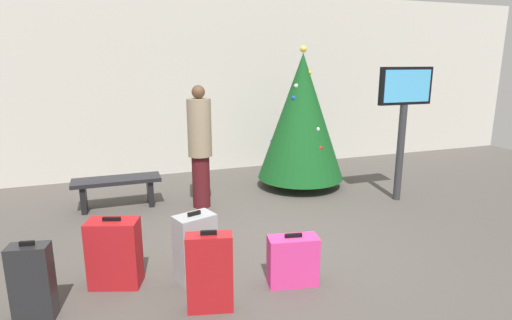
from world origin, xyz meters
TOP-DOWN VIEW (x-y plane):
  - ground_plane at (0.00, 0.00)m, footprint 16.00×16.00m
  - back_wall at (0.00, 3.99)m, footprint 16.00×0.20m
  - holiday_tree at (1.45, 2.21)m, footprint 1.54×1.54m
  - flight_info_kiosk at (2.66, 1.00)m, footprint 0.94×0.12m
  - waiting_bench at (-1.74, 2.14)m, footprint 1.32×0.44m
  - traveller_0 at (-0.49, 1.75)m, footprint 0.40×0.40m
  - suitcase_0 at (-1.83, -0.29)m, footprint 0.57×0.42m
  - suitcase_1 at (-2.53, -0.65)m, footprint 0.37×0.25m
  - suitcase_2 at (-1.03, -0.43)m, footprint 0.47×0.37m
  - suitcase_3 at (-0.11, -0.88)m, footprint 0.54×0.32m
  - suitcase_4 at (-1.02, -1.04)m, footprint 0.45×0.28m

SIDE VIEW (x-z plane):
  - ground_plane at x=0.00m, z-range 0.00..0.00m
  - suitcase_3 at x=-0.11m, z-range -0.02..0.54m
  - suitcase_0 at x=-1.83m, z-range -0.02..0.73m
  - waiting_bench at x=-1.74m, z-range 0.11..0.59m
  - suitcase_1 at x=-2.53m, z-range -0.02..0.73m
  - suitcase_2 at x=-1.03m, z-range -0.02..0.73m
  - suitcase_4 at x=-1.02m, z-range -0.02..0.77m
  - traveller_0 at x=-0.49m, z-range 0.05..1.96m
  - holiday_tree at x=1.45m, z-range 0.03..2.54m
  - flight_info_kiosk at x=2.66m, z-range 0.45..2.61m
  - back_wall at x=0.00m, z-range 0.00..3.59m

